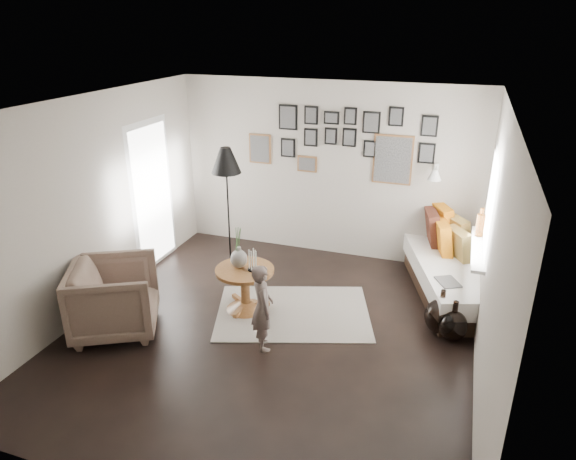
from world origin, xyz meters
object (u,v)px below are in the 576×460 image
(demijohn_large, at_px, (440,316))
(child, at_px, (262,307))
(vase, at_px, (239,255))
(armchair, at_px, (115,298))
(floor_lamp, at_px, (226,165))
(daybed, at_px, (453,271))
(magazine_basket, at_px, (93,315))
(pedestal_table, at_px, (245,291))
(demijohn_small, at_px, (453,325))

(demijohn_large, xyz_separation_m, child, (-1.83, -0.94, 0.29))
(vase, distance_m, child, 0.92)
(vase, xyz_separation_m, child, (0.58, -0.68, -0.22))
(armchair, xyz_separation_m, child, (1.72, 0.25, 0.08))
(floor_lamp, height_order, demijohn_large, floor_lamp)
(daybed, height_order, magazine_basket, daybed)
(vase, height_order, child, vase)
(vase, bearing_deg, armchair, -140.91)
(pedestal_table, bearing_deg, child, -53.18)
(pedestal_table, relative_size, floor_lamp, 0.41)
(floor_lamp, distance_m, demijohn_large, 3.40)
(armchair, height_order, floor_lamp, floor_lamp)
(demijohn_large, bearing_deg, vase, -173.98)
(pedestal_table, height_order, magazine_basket, pedestal_table)
(pedestal_table, distance_m, daybed, 2.74)
(vase, distance_m, armchair, 1.50)
(pedestal_table, bearing_deg, daybed, 28.36)
(floor_lamp, bearing_deg, demijohn_small, -16.18)
(demijohn_large, height_order, child, child)
(demijohn_large, distance_m, child, 2.07)
(demijohn_small, height_order, child, child)
(child, bearing_deg, floor_lamp, 2.27)
(armchair, relative_size, demijohn_small, 1.88)
(vase, height_order, demijohn_large, vase)
(armchair, xyz_separation_m, magazine_basket, (-0.26, -0.10, -0.22))
(armchair, bearing_deg, pedestal_table, -81.45)
(pedestal_table, height_order, floor_lamp, floor_lamp)
(pedestal_table, xyz_separation_m, armchair, (-1.22, -0.91, 0.16))
(magazine_basket, bearing_deg, floor_lamp, 69.74)
(child, bearing_deg, armchair, 65.69)
(daybed, distance_m, magazine_basket, 4.52)
(magazine_basket, bearing_deg, demijohn_small, 16.39)
(daybed, height_order, child, same)
(daybed, relative_size, magazine_basket, 5.38)
(armchair, height_order, magazine_basket, armchair)
(floor_lamp, relative_size, demijohn_large, 3.24)
(daybed, distance_m, child, 2.75)
(daybed, distance_m, demijohn_large, 1.04)
(armchair, height_order, demijohn_small, armchair)
(pedestal_table, xyz_separation_m, demijohn_small, (2.47, 0.15, -0.07))
(vase, xyz_separation_m, floor_lamp, (-0.63, 1.06, 0.80))
(daybed, xyz_separation_m, demijohn_small, (0.06, -1.15, -0.13))
(armchair, bearing_deg, floor_lamp, -42.56)
(daybed, bearing_deg, armchair, -167.34)
(pedestal_table, height_order, demijohn_small, pedestal_table)
(demijohn_small, bearing_deg, magazine_basket, -163.61)
(vase, bearing_deg, magazine_basket, -143.71)
(vase, relative_size, demijohn_large, 0.94)
(magazine_basket, bearing_deg, armchair, 21.03)
(child, bearing_deg, demijohn_small, -100.04)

